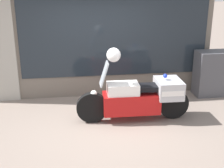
# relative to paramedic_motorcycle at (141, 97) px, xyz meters

# --- Properties ---
(ground_plane) EXTENTS (60.00, 60.00, 0.00)m
(ground_plane) POSITION_rel_paramedic_motorcycle_xyz_m (-0.82, -0.23, -0.52)
(ground_plane) COLOR gray
(shop_building) EXTENTS (6.06, 0.55, 3.96)m
(shop_building) POSITION_rel_paramedic_motorcycle_xyz_m (-1.29, 1.77, 1.46)
(shop_building) COLOR #6B6056
(shop_building) RESTS_ON ground
(window_display) EXTENTS (4.52, 0.30, 1.93)m
(window_display) POSITION_rel_paramedic_motorcycle_xyz_m (-0.35, 1.80, -0.06)
(window_display) COLOR slate
(window_display) RESTS_ON ground
(paramedic_motorcycle) EXTENTS (2.45, 0.69, 1.33)m
(paramedic_motorcycle) POSITION_rel_paramedic_motorcycle_xyz_m (0.00, 0.00, 0.00)
(paramedic_motorcycle) COLOR black
(paramedic_motorcycle) RESTS_ON ground
(utility_cabinet) EXTENTS (0.82, 0.53, 1.17)m
(utility_cabinet) POSITION_rel_paramedic_motorcycle_xyz_m (2.16, 1.22, 0.06)
(utility_cabinet) COLOR #4C4C51
(utility_cabinet) RESTS_ON ground
(white_helmet) EXTENTS (0.29, 0.29, 0.29)m
(white_helmet) POSITION_rel_paramedic_motorcycle_xyz_m (-0.59, 0.01, 0.95)
(white_helmet) COLOR white
(white_helmet) RESTS_ON paramedic_motorcycle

